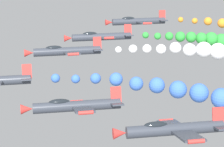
{
  "coord_description": "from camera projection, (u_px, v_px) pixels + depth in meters",
  "views": [
    {
      "loc": [
        -56.61,
        9.64,
        134.51
      ],
      "look_at": [
        0.0,
        0.0,
        115.7
      ],
      "focal_mm": 81.42,
      "sensor_mm": 36.0,
      "label": 1
    }
  ],
  "objects": [
    {
      "name": "airplane_right_outer",
      "position": [
        100.0,
        37.0,
        77.09
      ],
      "size": [
        9.4,
        10.35,
        3.07
      ],
      "rotation": [
        0.0,
        0.22,
        0.0
      ],
      "color": "#333842"
    },
    {
      "name": "smoke_trail_right_inner",
      "position": [
        214.0,
        51.0,
        70.68
      ],
      "size": [
        3.19,
        19.68,
        3.06
      ],
      "color": "white"
    },
    {
      "name": "airplane_right_inner",
      "position": [
        66.0,
        51.0,
        68.02
      ],
      "size": [
        9.43,
        10.35,
        2.99
      ],
      "rotation": [
        0.0,
        0.2,
        0.0
      ],
      "color": "#333842"
    },
    {
      "name": "airplane_high_slot",
      "position": [
        138.0,
        21.0,
        85.77
      ],
      "size": [
        9.5,
        10.35,
        2.79
      ],
      "rotation": [
        0.0,
        0.16,
        0.0
      ],
      "color": "#333842"
    },
    {
      "name": "airplane_left_inner",
      "position": [
        75.0,
        106.0,
        51.94
      ],
      "size": [
        9.34,
        10.35,
        3.2
      ],
      "rotation": [
        0.0,
        0.25,
        0.0
      ],
      "color": "#333842"
    },
    {
      "name": "airplane_left_outer",
      "position": [
        173.0,
        129.0,
        45.79
      ],
      "size": [
        9.41,
        10.35,
        3.05
      ],
      "rotation": [
        0.0,
        0.22,
        0.0
      ],
      "color": "#333842"
    }
  ]
}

